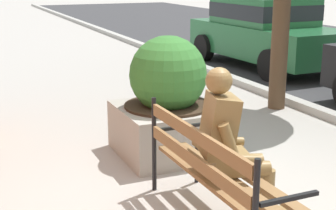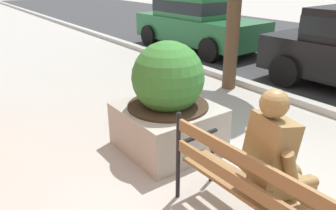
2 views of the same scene
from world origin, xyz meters
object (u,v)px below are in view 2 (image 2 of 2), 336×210
bronze_statue_seated (282,169)px  concrete_planter (168,104)px  parked_car_green (197,21)px  park_bench (262,189)px

bronze_statue_seated → concrete_planter: bearing=174.9°
parked_car_green → concrete_planter: bearing=-44.4°
bronze_statue_seated → parked_car_green: size_ratio=0.33×
bronze_statue_seated → concrete_planter: size_ratio=0.97×
bronze_statue_seated → parked_car_green: (-6.18, 4.44, 0.17)m
park_bench → bronze_statue_seated: size_ratio=1.32×
park_bench → parked_car_green: bearing=142.9°
park_bench → concrete_planter: (-1.78, 0.37, 0.08)m
concrete_planter → bronze_statue_seated: bearing=-5.1°
concrete_planter → parked_car_green: 6.13m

